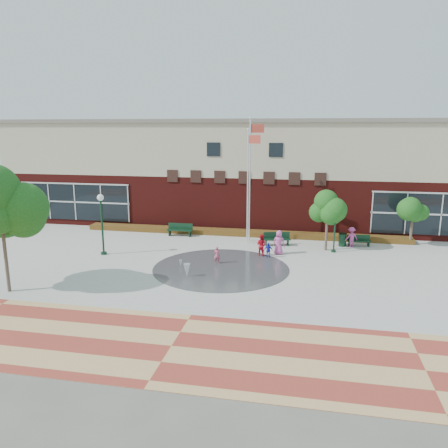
% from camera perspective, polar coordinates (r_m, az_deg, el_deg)
% --- Properties ---
extents(ground, '(120.00, 120.00, 0.00)m').
position_cam_1_polar(ground, '(24.33, -1.81, -8.01)').
color(ground, '#666056').
rests_on(ground, ground).
extents(plaza_concrete, '(46.00, 18.00, 0.01)m').
position_cam_1_polar(plaza_concrete, '(28.03, 0.00, -5.19)').
color(plaza_concrete, '#A8A8A0').
rests_on(plaza_concrete, ground).
extents(paver_band, '(46.00, 6.00, 0.01)m').
position_cam_1_polar(paver_band, '(18.17, -6.89, -15.56)').
color(paver_band, '#9C372B').
rests_on(paver_band, ground).
extents(splash_pad, '(8.40, 8.40, 0.01)m').
position_cam_1_polar(splash_pad, '(27.10, -0.41, -5.82)').
color(splash_pad, '#383A3D').
rests_on(splash_pad, ground).
extents(library_building, '(44.40, 10.40, 9.20)m').
position_cam_1_polar(library_building, '(40.21, 3.69, 6.95)').
color(library_building, '#53120F').
rests_on(library_building, ground).
extents(flower_bed, '(26.00, 1.20, 0.40)m').
position_cam_1_polar(flower_bed, '(35.24, 2.36, -1.50)').
color(flower_bed, maroon).
rests_on(flower_bed, ground).
extents(flagpole_left, '(1.08, 0.21, 9.26)m').
position_cam_1_polar(flagpole_left, '(32.60, 3.48, 6.56)').
color(flagpole_left, silver).
rests_on(flagpole_left, ground).
extents(flagpole_right, '(1.00, 0.39, 8.47)m').
position_cam_1_polar(flagpole_right, '(32.07, 3.20, 5.70)').
color(flagpole_right, silver).
rests_on(flagpole_right, ground).
extents(lamp_left, '(0.44, 0.44, 4.18)m').
position_cam_1_polar(lamp_left, '(30.48, -15.69, 0.82)').
color(lamp_left, '#12321E').
rests_on(lamp_left, ground).
extents(lamp_right, '(0.36, 0.36, 3.38)m').
position_cam_1_polar(lamp_right, '(30.96, 14.30, 0.14)').
color(lamp_right, '#12321E').
rests_on(lamp_right, ground).
extents(bench_left, '(2.02, 0.56, 1.01)m').
position_cam_1_polar(bench_left, '(35.11, -5.79, -1.06)').
color(bench_left, '#12321E').
rests_on(bench_left, ground).
extents(bench_mid, '(2.03, 0.99, 0.98)m').
position_cam_1_polar(bench_mid, '(32.36, 6.93, -2.28)').
color(bench_mid, '#12321E').
rests_on(bench_mid, ground).
extents(bench_right, '(1.72, 0.72, 0.84)m').
position_cam_1_polar(bench_right, '(33.42, 17.20, -2.36)').
color(bench_right, '#12321E').
rests_on(bench_right, ground).
extents(trash_can, '(0.59, 0.59, 0.97)m').
position_cam_1_polar(trash_can, '(33.06, 15.22, -2.00)').
color(trash_can, '#12321E').
rests_on(trash_can, ground).
extents(tree_big_left, '(4.11, 4.11, 6.57)m').
position_cam_1_polar(tree_big_left, '(24.93, -27.24, 2.28)').
color(tree_big_left, '#483A2F').
rests_on(tree_big_left, ground).
extents(tree_mid, '(2.49, 2.49, 4.20)m').
position_cam_1_polar(tree_mid, '(31.14, 13.39, 2.05)').
color(tree_mid, '#483A2F').
rests_on(tree_mid, ground).
extents(tree_small_right, '(2.14, 2.14, 3.65)m').
position_cam_1_polar(tree_small_right, '(34.67, 23.48, 1.74)').
color(tree_small_right, '#483A2F').
rests_on(tree_small_right, ground).
extents(water_jet_a, '(0.40, 0.40, 0.77)m').
position_cam_1_polar(water_jet_a, '(25.67, -4.85, -6.93)').
color(water_jet_a, white).
rests_on(water_jet_a, ground).
extents(water_jet_b, '(0.19, 0.19, 0.42)m').
position_cam_1_polar(water_jet_b, '(27.53, -5.70, -5.60)').
color(water_jet_b, white).
rests_on(water_jet_b, ground).
extents(child_splash, '(0.42, 0.28, 1.13)m').
position_cam_1_polar(child_splash, '(27.86, -0.94, -4.09)').
color(child_splash, '#C95170').
rests_on(child_splash, ground).
extents(adult_red, '(0.89, 0.81, 1.50)m').
position_cam_1_polar(adult_red, '(29.63, 4.90, -2.75)').
color(adult_red, red).
rests_on(adult_red, ground).
extents(adult_pink, '(0.91, 0.68, 1.68)m').
position_cam_1_polar(adult_pink, '(30.04, 7.18, -2.41)').
color(adult_pink, '#C75099').
rests_on(adult_pink, ground).
extents(child_blue, '(0.61, 0.26, 1.03)m').
position_cam_1_polar(child_blue, '(29.26, 5.82, -3.45)').
color(child_blue, '#2427C3').
rests_on(child_blue, ground).
extents(person_bench, '(1.11, 0.90, 1.50)m').
position_cam_1_polar(person_bench, '(32.91, 16.31, -1.67)').
color(person_bench, '#C1448F').
rests_on(person_bench, ground).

